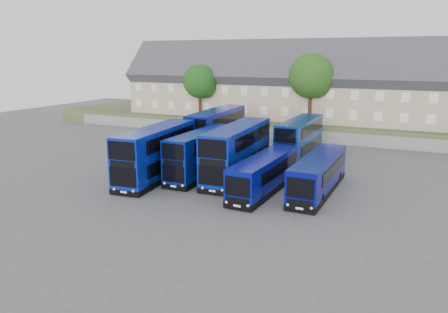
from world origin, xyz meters
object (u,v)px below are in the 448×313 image
Objects in this scene: dd_front_mid at (202,155)px; tree_mid at (312,78)px; coach_east_a at (265,174)px; tree_west at (201,83)px; dd_front_left at (157,154)px.

tree_mid is at bearing 78.10° from dd_front_mid.
tree_mid is at bearing 97.22° from coach_east_a.
tree_mid is (16.00, 0.50, 1.02)m from tree_west.
tree_mid reaches higher than dd_front_left.
dd_front_mid is at bearing 30.10° from dd_front_left.
coach_east_a is (6.83, -1.98, -0.58)m from dd_front_mid.
coach_east_a is 1.17× the size of tree_mid.
tree_west is at bearing 102.95° from dd_front_left.
coach_east_a is 1.41× the size of tree_west.
tree_mid is (7.79, 24.42, 5.80)m from dd_front_left.
dd_front_mid is 7.13m from coach_east_a.
dd_front_left is at bearing -175.95° from coach_east_a.
tree_west is (-8.21, 23.92, 4.79)m from dd_front_left.
tree_west reaches higher than dd_front_mid.
dd_front_left is 1.54× the size of tree_west.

